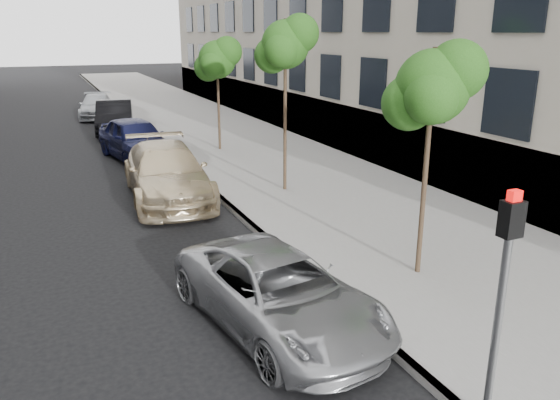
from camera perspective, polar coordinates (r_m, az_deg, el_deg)
ground at (r=8.75m, az=2.86°, el=-15.56°), size 160.00×160.00×0.00m
sidewalk at (r=31.84m, az=-9.61°, el=8.56°), size 6.40×72.00×0.14m
curb at (r=31.24m, az=-15.21°, el=8.04°), size 0.15×72.00×0.14m
tree_near at (r=10.43m, az=15.74°, el=11.31°), size 1.71×1.51×4.48m
tree_mid at (r=15.97m, az=0.64°, el=15.93°), size 1.71×1.51×5.08m
tree_far at (r=22.08m, az=-6.53°, el=14.39°), size 1.79×1.59×4.43m
signal_pole at (r=6.82m, az=22.29°, el=-7.90°), size 0.24×0.18×2.94m
minivan at (r=9.10m, az=-0.18°, el=-9.63°), size 2.75×4.75×1.25m
suv at (r=16.29m, az=-11.75°, el=2.82°), size 2.59×5.55×1.57m
sedan_blue at (r=21.72m, az=-14.87°, el=6.20°), size 2.61×4.92×1.59m
sedan_black at (r=27.79m, az=-16.88°, el=8.29°), size 2.33×4.88×1.54m
sedan_rear at (r=33.21m, az=-18.60°, el=9.27°), size 2.44×4.67×1.29m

